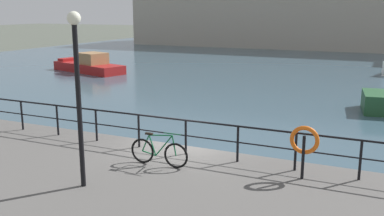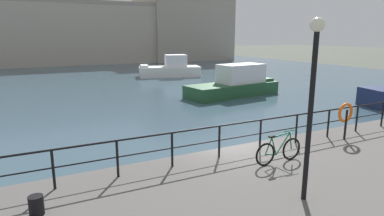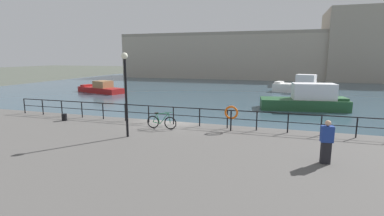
{
  "view_description": "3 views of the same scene",
  "coord_description": "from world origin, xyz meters",
  "px_view_note": "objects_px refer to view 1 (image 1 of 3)",
  "views": [
    {
      "loc": [
        5.93,
        -12.08,
        5.35
      ],
      "look_at": [
        -0.67,
        2.28,
        1.78
      ],
      "focal_mm": 40.85,
      "sensor_mm": 36.0,
      "label": 1
    },
    {
      "loc": [
        -6.42,
        -9.27,
        4.95
      ],
      "look_at": [
        0.5,
        4.37,
        1.53
      ],
      "focal_mm": 30.77,
      "sensor_mm": 36.0,
      "label": 2
    },
    {
      "loc": [
        6.67,
        -16.63,
        5.14
      ],
      "look_at": [
        0.36,
        3.46,
        1.36
      ],
      "focal_mm": 27.0,
      "sensor_mm": 36.0,
      "label": 3
    }
  ],
  "objects_px": {
    "moored_small_launch": "(89,65)",
    "parked_bicycle": "(159,152)",
    "life_ring_stand": "(304,142)",
    "quay_lamp_post": "(77,76)"
  },
  "relations": [
    {
      "from": "moored_small_launch",
      "to": "parked_bicycle",
      "type": "bearing_deg",
      "value": 148.6
    },
    {
      "from": "moored_small_launch",
      "to": "life_ring_stand",
      "type": "distance_m",
      "value": 29.86
    },
    {
      "from": "parked_bicycle",
      "to": "life_ring_stand",
      "type": "height_order",
      "value": "life_ring_stand"
    },
    {
      "from": "life_ring_stand",
      "to": "quay_lamp_post",
      "type": "bearing_deg",
      "value": -150.04
    },
    {
      "from": "moored_small_launch",
      "to": "quay_lamp_post",
      "type": "bearing_deg",
      "value": 144.37
    },
    {
      "from": "moored_small_launch",
      "to": "life_ring_stand",
      "type": "xyz_separation_m",
      "value": [
        22.2,
        -19.91,
        1.47
      ]
    },
    {
      "from": "moored_small_launch",
      "to": "life_ring_stand",
      "type": "relative_size",
      "value": 5.6
    },
    {
      "from": "life_ring_stand",
      "to": "quay_lamp_post",
      "type": "xyz_separation_m",
      "value": [
        -4.83,
        -2.78,
        1.76
      ]
    },
    {
      "from": "parked_bicycle",
      "to": "moored_small_launch",
      "type": "bearing_deg",
      "value": 130.53
    },
    {
      "from": "parked_bicycle",
      "to": "quay_lamp_post",
      "type": "relative_size",
      "value": 0.42
    }
  ]
}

